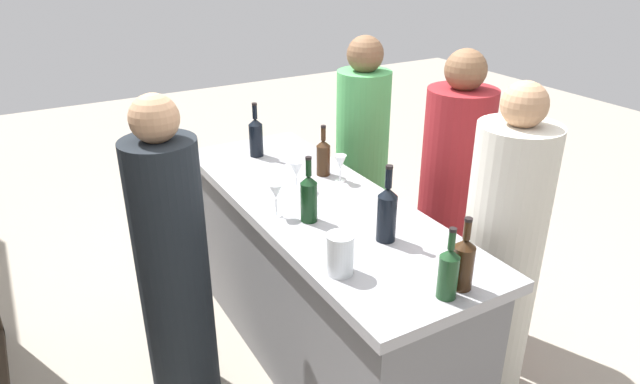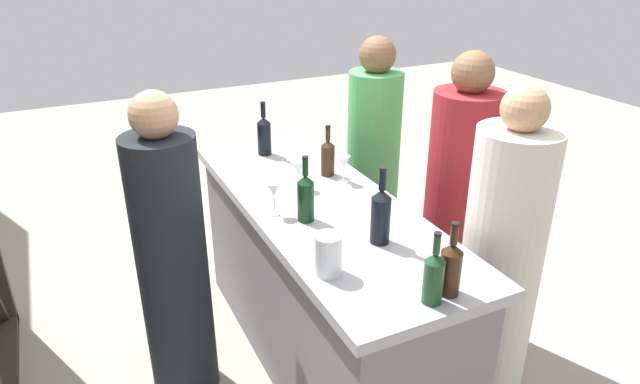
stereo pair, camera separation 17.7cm
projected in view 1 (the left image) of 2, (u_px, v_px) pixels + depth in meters
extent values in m
plane|color=#9E9384|center=(320.00, 357.00, 3.15)|extent=(12.00, 12.00, 0.00)
cube|color=slate|center=(320.00, 289.00, 2.96)|extent=(1.92, 0.63, 0.91)
cube|color=#99999E|center=(320.00, 206.00, 2.75)|extent=(2.00, 0.71, 0.05)
cylinder|color=#193D1E|center=(447.00, 277.00, 2.00)|extent=(0.07, 0.07, 0.16)
cone|color=#193D1E|center=(450.00, 253.00, 1.95)|extent=(0.07, 0.07, 0.03)
cylinder|color=#193D1E|center=(452.00, 240.00, 1.93)|extent=(0.03, 0.03, 0.07)
cylinder|color=black|center=(453.00, 230.00, 1.92)|extent=(0.03, 0.03, 0.01)
cylinder|color=#331E0F|center=(463.00, 267.00, 2.05)|extent=(0.08, 0.08, 0.17)
cone|color=#331E0F|center=(466.00, 243.00, 2.00)|extent=(0.08, 0.08, 0.03)
cylinder|color=#331E0F|center=(467.00, 230.00, 1.98)|extent=(0.03, 0.03, 0.07)
cylinder|color=black|center=(469.00, 220.00, 1.96)|extent=(0.03, 0.03, 0.01)
cylinder|color=black|center=(387.00, 218.00, 2.36)|extent=(0.08, 0.08, 0.20)
cone|color=black|center=(388.00, 192.00, 2.31)|extent=(0.08, 0.08, 0.04)
cylinder|color=black|center=(389.00, 178.00, 2.28)|extent=(0.03, 0.03, 0.09)
cylinder|color=black|center=(389.00, 167.00, 2.26)|extent=(0.03, 0.03, 0.01)
cylinder|color=black|center=(309.00, 202.00, 2.52)|extent=(0.08, 0.08, 0.18)
cone|color=black|center=(309.00, 180.00, 2.48)|extent=(0.08, 0.08, 0.04)
cylinder|color=black|center=(309.00, 168.00, 2.45)|extent=(0.03, 0.03, 0.08)
cylinder|color=black|center=(308.00, 158.00, 2.44)|extent=(0.03, 0.03, 0.01)
cylinder|color=#331E0F|center=(323.00, 160.00, 3.01)|extent=(0.07, 0.07, 0.16)
cone|color=#331E0F|center=(323.00, 143.00, 2.97)|extent=(0.07, 0.07, 0.03)
cylinder|color=#331E0F|center=(323.00, 134.00, 2.95)|extent=(0.03, 0.03, 0.07)
cylinder|color=black|center=(323.00, 127.00, 2.93)|extent=(0.03, 0.03, 0.01)
cylinder|color=black|center=(256.00, 140.00, 3.26)|extent=(0.08, 0.08, 0.19)
cone|color=black|center=(255.00, 122.00, 3.22)|extent=(0.08, 0.08, 0.04)
cylinder|color=black|center=(255.00, 112.00, 3.19)|extent=(0.03, 0.03, 0.08)
cylinder|color=black|center=(254.00, 104.00, 3.17)|extent=(0.03, 0.03, 0.01)
cylinder|color=white|center=(340.00, 181.00, 2.96)|extent=(0.06, 0.06, 0.00)
cylinder|color=white|center=(340.00, 175.00, 2.95)|extent=(0.01, 0.01, 0.06)
cone|color=white|center=(340.00, 163.00, 2.92)|extent=(0.06, 0.06, 0.08)
cylinder|color=white|center=(297.00, 188.00, 2.88)|extent=(0.06, 0.06, 0.00)
cylinder|color=white|center=(297.00, 183.00, 2.86)|extent=(0.01, 0.01, 0.06)
cone|color=white|center=(296.00, 169.00, 2.83)|extent=(0.07, 0.07, 0.09)
cylinder|color=white|center=(277.00, 215.00, 2.61)|extent=(0.06, 0.06, 0.00)
cylinder|color=white|center=(276.00, 207.00, 2.59)|extent=(0.01, 0.01, 0.08)
cone|color=white|center=(276.00, 191.00, 2.56)|extent=(0.07, 0.07, 0.07)
cylinder|color=silver|center=(340.00, 254.00, 2.14)|extent=(0.11, 0.11, 0.16)
cylinder|color=maroon|center=(450.00, 215.00, 3.16)|extent=(0.44, 0.44, 1.43)
sphere|color=brown|center=(466.00, 70.00, 2.82)|extent=(0.21, 0.21, 0.21)
cylinder|color=beige|center=(499.00, 270.00, 2.65)|extent=(0.42, 0.42, 1.42)
sphere|color=tan|center=(525.00, 105.00, 2.32)|extent=(0.20, 0.20, 0.20)
cylinder|color=#4CA559|center=(361.00, 172.00, 3.80)|extent=(0.42, 0.42, 1.37)
sphere|color=brown|center=(365.00, 54.00, 3.46)|extent=(0.23, 0.23, 0.23)
cylinder|color=black|center=(175.00, 278.00, 2.64)|extent=(0.41, 0.41, 1.36)
sphere|color=tan|center=(154.00, 118.00, 2.32)|extent=(0.21, 0.21, 0.21)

